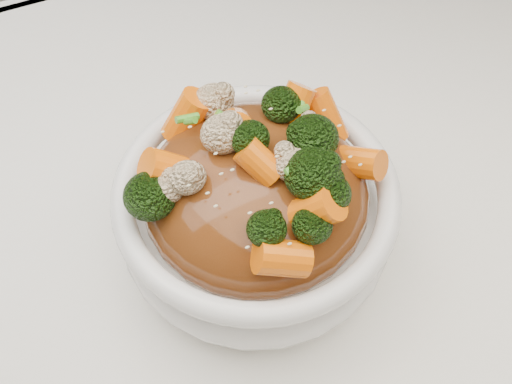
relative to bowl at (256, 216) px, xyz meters
name	(u,v)px	position (x,y,z in m)	size (l,w,h in m)	color
tablecloth	(221,262)	(-0.03, 0.01, -0.06)	(1.20, 0.80, 0.04)	white
bowl	(256,216)	(0.00, 0.00, 0.00)	(0.21, 0.21, 0.08)	white
sauce_base	(256,194)	(0.00, 0.00, 0.03)	(0.17, 0.17, 0.09)	#5E2D10
carrots	(256,141)	(0.00, 0.00, 0.09)	(0.17, 0.17, 0.05)	orange
broccoli	(256,142)	(0.00, 0.00, 0.09)	(0.17, 0.17, 0.04)	black
cauliflower	(256,144)	(0.00, 0.00, 0.09)	(0.17, 0.17, 0.04)	beige
scallions	(256,140)	(0.00, 0.00, 0.09)	(0.13, 0.13, 0.02)	#449622
sesame_seeds	(256,140)	(0.00, 0.00, 0.09)	(0.15, 0.15, 0.01)	beige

